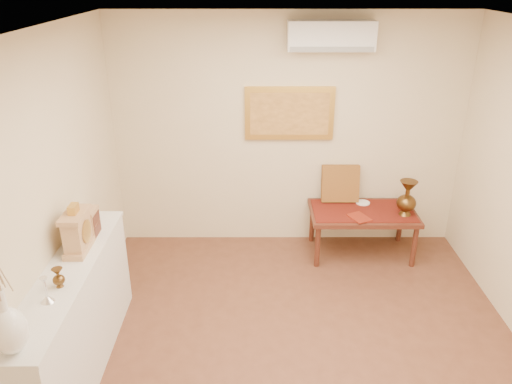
{
  "coord_description": "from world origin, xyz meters",
  "views": [
    {
      "loc": [
        -0.38,
        -3.23,
        3.08
      ],
      "look_at": [
        -0.38,
        1.15,
        1.12
      ],
      "focal_mm": 35.0,
      "sensor_mm": 36.0,
      "label": 1
    }
  ],
  "objects_px": {
    "brass_urn_tall": "(407,194)",
    "display_ledge": "(76,322)",
    "mantel_clock": "(77,231)",
    "low_table": "(363,216)",
    "wooden_chest": "(88,222)"
  },
  "relations": [
    {
      "from": "mantel_clock",
      "to": "wooden_chest",
      "type": "relative_size",
      "value": 1.68
    },
    {
      "from": "mantel_clock",
      "to": "low_table",
      "type": "relative_size",
      "value": 0.34
    },
    {
      "from": "wooden_chest",
      "to": "brass_urn_tall",
      "type": "bearing_deg",
      "value": 21.61
    },
    {
      "from": "brass_urn_tall",
      "to": "display_ledge",
      "type": "relative_size",
      "value": 0.24
    },
    {
      "from": "mantel_clock",
      "to": "low_table",
      "type": "distance_m",
      "value": 3.17
    },
    {
      "from": "brass_urn_tall",
      "to": "wooden_chest",
      "type": "distance_m",
      "value": 3.36
    },
    {
      "from": "wooden_chest",
      "to": "mantel_clock",
      "type": "bearing_deg",
      "value": -90.53
    },
    {
      "from": "display_ledge",
      "to": "mantel_clock",
      "type": "bearing_deg",
      "value": 87.78
    },
    {
      "from": "low_table",
      "to": "brass_urn_tall",
      "type": "bearing_deg",
      "value": -12.83
    },
    {
      "from": "display_ledge",
      "to": "mantel_clock",
      "type": "distance_m",
      "value": 0.73
    },
    {
      "from": "brass_urn_tall",
      "to": "low_table",
      "type": "xyz_separation_m",
      "value": [
        -0.45,
        0.1,
        -0.32
      ]
    },
    {
      "from": "display_ledge",
      "to": "wooden_chest",
      "type": "bearing_deg",
      "value": 88.56
    },
    {
      "from": "mantel_clock",
      "to": "brass_urn_tall",
      "type": "bearing_deg",
      "value": 25.47
    },
    {
      "from": "wooden_chest",
      "to": "low_table",
      "type": "xyz_separation_m",
      "value": [
        2.66,
        1.33,
        -0.62
      ]
    },
    {
      "from": "display_ledge",
      "to": "low_table",
      "type": "bearing_deg",
      "value": 35.1
    }
  ]
}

